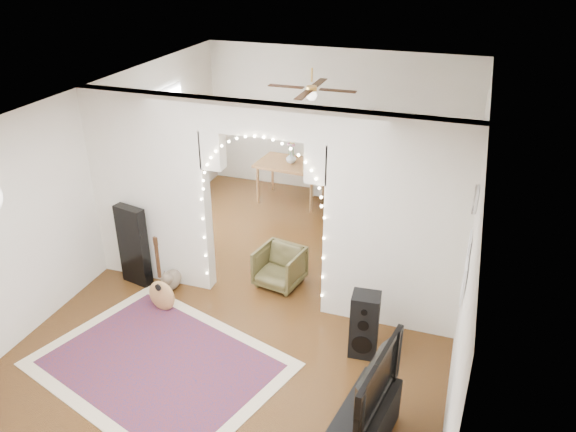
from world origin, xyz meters
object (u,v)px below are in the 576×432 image
(acoustic_guitar, at_px, (161,284))
(dining_chair_right, at_px, (359,200))
(floor_speaker, at_px, (364,325))
(dining_table, at_px, (291,166))
(media_console, at_px, (364,425))
(bookcase, at_px, (352,163))
(dining_chair_left, at_px, (280,267))

(acoustic_guitar, xyz_separation_m, dining_chair_right, (1.81, 3.66, -0.14))
(floor_speaker, bearing_deg, dining_table, 115.40)
(floor_speaker, distance_m, media_console, 1.35)
(media_console, xyz_separation_m, dining_table, (-2.44, 5.09, 0.43))
(bookcase, relative_size, dining_chair_left, 2.35)
(dining_table, bearing_deg, dining_chair_left, -70.47)
(bookcase, bearing_deg, dining_table, -147.98)
(dining_chair_right, bearing_deg, dining_table, -179.83)
(floor_speaker, relative_size, dining_chair_right, 1.42)
(media_console, bearing_deg, floor_speaker, 111.89)
(floor_speaker, relative_size, bookcase, 0.57)
(dining_table, relative_size, dining_chair_right, 2.18)
(floor_speaker, relative_size, media_console, 0.82)
(acoustic_guitar, xyz_separation_m, dining_chair_left, (1.25, 1.08, -0.12))
(acoustic_guitar, xyz_separation_m, dining_table, (0.51, 3.78, 0.28))
(dining_table, height_order, dining_chair_right, dining_table)
(floor_speaker, distance_m, dining_table, 4.36)
(acoustic_guitar, bearing_deg, dining_chair_right, 77.48)
(media_console, xyz_separation_m, bookcase, (-1.42, 5.54, 0.47))
(floor_speaker, bearing_deg, dining_chair_right, 98.81)
(floor_speaker, height_order, media_console, floor_speaker)
(acoustic_guitar, distance_m, floor_speaker, 2.67)
(bookcase, xyz_separation_m, dining_table, (-1.02, -0.45, -0.04))
(floor_speaker, height_order, dining_chair_left, floor_speaker)
(acoustic_guitar, distance_m, dining_chair_left, 1.65)
(bookcase, height_order, dining_table, bookcase)
(floor_speaker, xyz_separation_m, dining_chair_right, (-0.86, 3.65, -0.14))
(floor_speaker, xyz_separation_m, dining_chair_left, (-1.42, 1.07, -0.13))
(dining_table, bearing_deg, dining_chair_right, -1.16)
(media_console, bearing_deg, dining_chair_left, 135.31)
(dining_chair_right, bearing_deg, acoustic_guitar, -110.79)
(floor_speaker, height_order, bookcase, bookcase)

